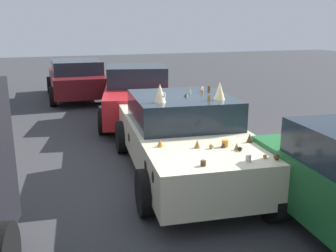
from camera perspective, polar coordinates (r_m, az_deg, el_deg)
The scene contains 4 objects.
ground_plane at distance 6.94m, azimuth 2.33°, elevation -6.98°, with size 60.00×60.00×0.00m, color #38383A.
art_car_decorated at distance 6.74m, azimuth 2.33°, elevation -1.37°, with size 4.74×2.53×1.69m.
parked_sedan_row_back_far at distance 10.60m, azimuth -4.64°, elevation 4.69°, with size 4.46×2.72×1.51m.
parked_sedan_row_back_center at distance 14.43m, azimuth -13.54°, elevation 6.94°, with size 4.40×2.19×1.40m.
Camera 1 is at (-5.93, 2.56, 2.55)m, focal length 40.66 mm.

